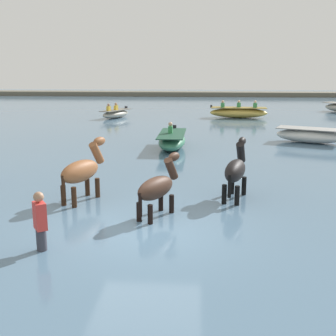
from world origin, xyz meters
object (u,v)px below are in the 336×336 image
Objects in this scene: horse_trailing_dark_bay at (157,189)px; person_wading_mid at (41,230)px; boat_distant_west at (172,141)px; horse_lead_black at (236,172)px; boat_mid_channel at (239,112)px; boat_far_inshore at (116,114)px; horse_flank_chestnut at (82,172)px; boat_mid_outer at (310,136)px.

horse_trailing_dark_bay is 3.00m from person_wading_mid.
horse_trailing_dark_bay reaches higher than boat_distant_west.
boat_mid_channel is (1.75, 18.64, -0.38)m from horse_lead_black.
boat_far_inshore is at bearing 112.40° from boat_distant_west.
horse_lead_black is 1.07× the size of horse_trailing_dark_bay.
horse_flank_chestnut is at bearing -106.97° from boat_mid_channel.
boat_mid_outer is 14.07m from boat_far_inshore.
boat_far_inshore is (-8.35, -0.59, -0.08)m from boat_mid_channel.
horse_trailing_dark_bay is 20.15m from boat_far_inshore.
horse_lead_black is 1.23× the size of person_wading_mid.
horse_flank_chestnut is 0.74× the size of boat_far_inshore.
person_wading_mid is (-8.24, -12.72, 0.09)m from boat_mid_outer.
horse_trailing_dark_bay reaches higher than boat_far_inshore.
boat_far_inshore reaches higher than boat_mid_outer.
boat_distant_west is at bearing -163.86° from boat_mid_outer.
horse_trailing_dark_bay is at bearing -76.72° from boat_far_inshore.
boat_mid_channel reaches higher than boat_mid_outer.
horse_trailing_dark_bay is at bearing -89.00° from boat_distant_west.
boat_mid_channel is at bearing 4.06° from boat_far_inshore.
boat_mid_outer is 9.93m from boat_mid_channel.
horse_trailing_dark_bay is 8.76m from boat_distant_west.
horse_flank_chestnut reaches higher than boat_mid_outer.
horse_trailing_dark_bay reaches higher than boat_mid_channel.
horse_flank_chestnut reaches higher than horse_lead_black.
boat_mid_outer is (8.26, 9.47, -0.43)m from horse_flank_chestnut.
horse_lead_black is at bearing -95.37° from boat_mid_channel.
person_wading_mid is (-2.08, -2.14, -0.24)m from horse_trailing_dark_bay.
horse_flank_chestnut is (-2.10, 1.11, 0.10)m from horse_trailing_dark_bay.
horse_flank_chestnut is 7.90m from boat_distant_west.
horse_flank_chestnut is at bearing 90.34° from person_wading_mid.
boat_distant_west is (-3.88, -11.45, -0.03)m from boat_mid_channel.
boat_mid_channel reaches higher than boat_far_inshore.
horse_trailing_dark_bay is at bearing 45.84° from person_wading_mid.
horse_lead_black reaches higher than boat_far_inshore.
boat_distant_west is (-6.31, -1.83, -0.00)m from boat_mid_outer.
horse_flank_chestnut reaches higher than person_wading_mid.
boat_distant_west is (-0.15, 8.75, -0.33)m from horse_trailing_dark_bay.
boat_far_inshore is 0.84× the size of boat_distant_west.
horse_flank_chestnut is at bearing -173.70° from horse_lead_black.
horse_lead_black is 19.22m from boat_far_inshore.
boat_mid_outer is at bearing 59.79° from horse_trailing_dark_bay.
boat_mid_outer is at bearing 48.89° from horse_flank_chestnut.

